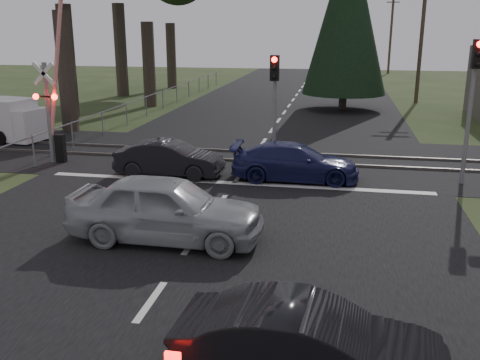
% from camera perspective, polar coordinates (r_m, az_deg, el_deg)
% --- Properties ---
extents(ground, '(120.00, 120.00, 0.00)m').
position_cam_1_polar(ground, '(10.61, -9.51, -12.70)').
color(ground, '#273719').
rests_on(ground, ground).
extents(road, '(14.00, 100.00, 0.01)m').
position_cam_1_polar(road, '(19.65, 0.41, 1.11)').
color(road, black).
rests_on(road, ground).
extents(rail_corridor, '(120.00, 8.00, 0.01)m').
position_cam_1_polar(rail_corridor, '(21.57, 1.36, 2.45)').
color(rail_corridor, black).
rests_on(rail_corridor, ground).
extents(stop_line, '(13.00, 0.35, 0.00)m').
position_cam_1_polar(stop_line, '(17.95, -0.61, -0.32)').
color(stop_line, silver).
rests_on(stop_line, ground).
extents(rail_near, '(120.00, 0.12, 0.10)m').
position_cam_1_polar(rail_near, '(20.79, 1.00, 2.06)').
color(rail_near, '#59544C').
rests_on(rail_near, ground).
extents(rail_far, '(120.00, 0.12, 0.10)m').
position_cam_1_polar(rail_far, '(22.32, 1.69, 3.03)').
color(rail_far, '#59544C').
rests_on(rail_far, ground).
extents(crossing_signal, '(1.62, 0.38, 6.96)m').
position_cam_1_polar(crossing_signal, '(21.54, -19.26, 7.11)').
color(crossing_signal, slate).
rests_on(crossing_signal, ground).
extents(traffic_signal_right, '(0.68, 0.48, 4.70)m').
position_cam_1_polar(traffic_signal_right, '(18.72, 23.82, 9.33)').
color(traffic_signal_right, slate).
rests_on(traffic_signal_right, ground).
extents(traffic_signal_center, '(0.32, 0.48, 4.10)m').
position_cam_1_polar(traffic_signal_center, '(19.64, 3.69, 9.39)').
color(traffic_signal_center, slate).
rests_on(traffic_signal_center, ground).
extents(utility_pole_mid, '(1.80, 0.26, 9.00)m').
position_cam_1_polar(utility_pole_mid, '(39.03, 18.84, 14.69)').
color(utility_pole_mid, '#4C3D2D').
rests_on(utility_pole_mid, ground).
extents(utility_pole_far, '(1.80, 0.26, 9.00)m').
position_cam_1_polar(utility_pole_far, '(63.90, 15.82, 15.12)').
color(utility_pole_far, '#4C3D2D').
rests_on(utility_pole_far, ground).
extents(conifer_tree, '(5.20, 5.20, 11.00)m').
position_cam_1_polar(conifer_tree, '(34.71, 11.38, 17.24)').
color(conifer_tree, '#473D33').
rests_on(conifer_tree, ground).
extents(fence_left, '(0.10, 36.00, 1.20)m').
position_cam_1_polar(fence_left, '(33.52, -9.02, 7.12)').
color(fence_left, slate).
rests_on(fence_left, ground).
extents(dark_hatchback, '(4.02, 1.61, 1.30)m').
position_cam_1_polar(dark_hatchback, '(8.04, 7.47, -17.36)').
color(dark_hatchback, black).
rests_on(dark_hatchback, ground).
extents(silver_car, '(4.78, 1.98, 1.62)m').
position_cam_1_polar(silver_car, '(13.10, -7.87, -3.06)').
color(silver_car, '#979B9F').
rests_on(silver_car, ground).
extents(blue_sedan, '(4.38, 1.90, 1.26)m').
position_cam_1_polar(blue_sedan, '(18.30, 5.88, 1.91)').
color(blue_sedan, '#181B4A').
rests_on(blue_sedan, ground).
extents(dark_car_far, '(3.78, 1.37, 1.24)m').
position_cam_1_polar(dark_car_far, '(18.87, -7.53, 2.26)').
color(dark_car_far, black).
rests_on(dark_car_far, ground).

